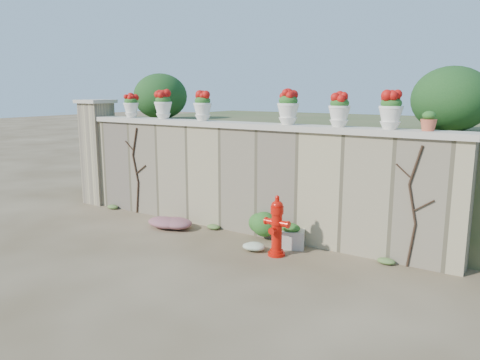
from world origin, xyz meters
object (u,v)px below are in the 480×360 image
Objects in this scene: urn_pot_0 at (131,106)px; terracotta_pot at (429,122)px; planter_box at (289,236)px; fire_hydrant at (277,226)px.

terracotta_pot is (6.28, 0.00, -0.13)m from urn_pot_0.
fire_hydrant is at bearing -110.31° from planter_box.
terracotta_pot is at bearing 25.22° from fire_hydrant.
planter_box is at bearing -168.10° from terracotta_pot.
terracotta_pot reaches higher than planter_box.
urn_pot_0 is (-4.21, 0.44, 2.15)m from planter_box.
fire_hydrant is 1.66× the size of planter_box.
fire_hydrant is 1.94× the size of urn_pot_0.
fire_hydrant is 2.83m from terracotta_pot.
urn_pot_0 is at bearing 169.16° from fire_hydrant.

